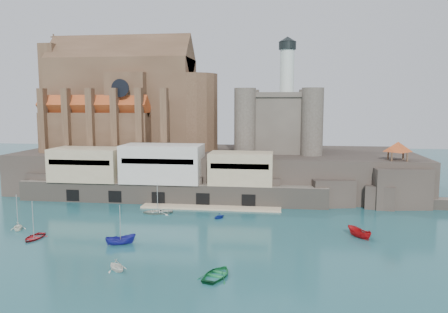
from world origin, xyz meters
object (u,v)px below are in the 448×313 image
castle_keep (279,119)px  pavilion (398,148)px  church (129,104)px  boat_1 (117,270)px  boat_2 (121,244)px  boat_0 (34,239)px

castle_keep → pavilion: castle_keep is taller
castle_keep → church: bearing=178.9°
church → boat_1: church is taller
boat_1 → boat_2: boat_2 is taller
boat_2 → pavilion: bearing=-81.5°
castle_keep → boat_2: castle_keep is taller
church → boat_2: (15.61, -49.35, -22.13)m
castle_keep → boat_1: castle_keep is taller
pavilion → boat_2: (-50.52, -33.50, -12.73)m
boat_2 → castle_keep: bearing=-51.9°
church → boat_0: (0.21, -48.49, -22.13)m
church → castle_keep: church is taller
church → boat_2: church is taller
castle_keep → pavilion: 30.50m
church → pavilion: (66.13, -15.85, -9.40)m
boat_0 → boat_2: 15.43m
pavilion → boat_2: 61.93m
pavilion → boat_0: 74.65m
pavilion → boat_1: pavilion is taller
church → pavilion: church is taller
church → boat_0: church is taller
church → castle_keep: bearing=-1.1°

